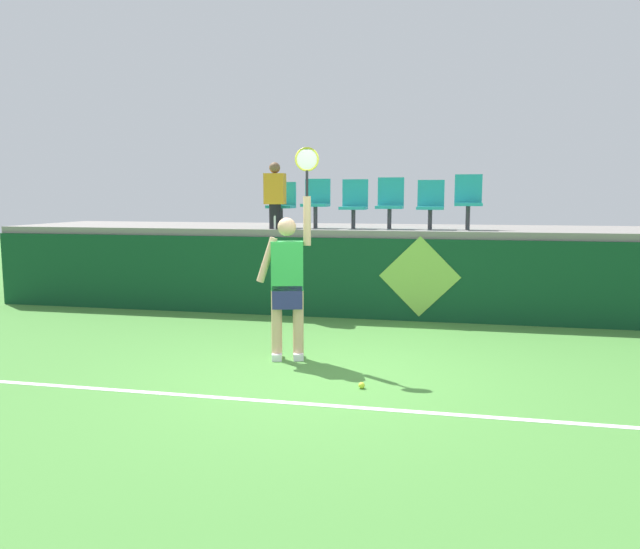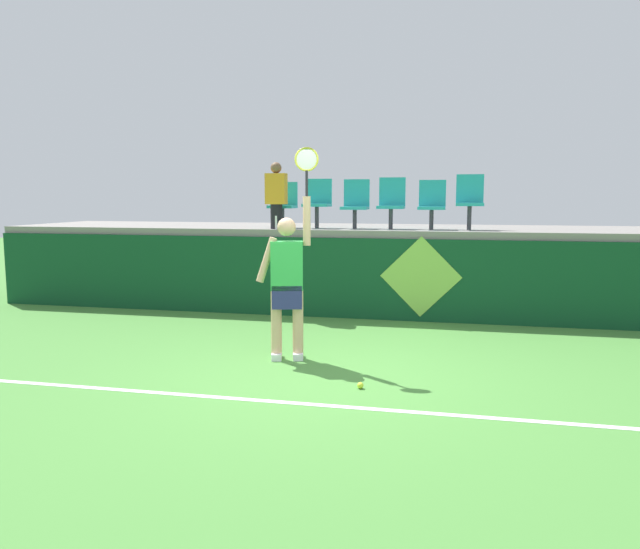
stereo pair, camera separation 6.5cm
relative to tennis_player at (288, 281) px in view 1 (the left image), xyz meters
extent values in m
plane|color=#478438|center=(0.57, -0.65, -0.96)|extent=(40.00, 40.00, 0.00)
cube|color=#0F4223|center=(0.57, 2.69, -0.31)|extent=(13.34, 0.20, 1.30)
cube|color=gray|center=(0.57, 3.92, 0.40)|extent=(13.34, 2.56, 0.12)
cube|color=white|center=(0.57, -1.54, -0.96)|extent=(12.00, 0.08, 0.01)
cube|color=white|center=(-0.13, -0.03, -0.92)|extent=(0.18, 0.28, 0.08)
cube|color=white|center=(0.12, 0.03, -0.92)|extent=(0.18, 0.28, 0.08)
cylinder|color=#DBAD84|center=(-0.13, -0.03, -0.54)|extent=(0.13, 0.13, 0.85)
cylinder|color=#DBAD84|center=(0.12, 0.03, -0.54)|extent=(0.13, 0.13, 0.85)
cube|color=navy|center=(-0.01, 0.00, -0.19)|extent=(0.40, 0.30, 0.28)
cube|color=green|center=(-0.01, 0.00, 0.18)|extent=(0.42, 0.31, 0.58)
sphere|color=#DBAD84|center=(-0.01, 0.00, 0.64)|extent=(0.22, 0.22, 0.22)
cylinder|color=#DBAD84|center=(-0.24, -0.06, 0.25)|extent=(0.27, 0.15, 0.55)
cylinder|color=#DBAD84|center=(0.23, 0.06, 0.71)|extent=(0.09, 0.09, 0.58)
cylinder|color=black|center=(0.23, 0.06, 1.15)|extent=(0.03, 0.03, 0.30)
torus|color=gold|center=(0.23, 0.06, 1.43)|extent=(0.28, 0.09, 0.28)
ellipsoid|color=silver|center=(0.23, 0.06, 1.43)|extent=(0.24, 0.08, 0.24)
sphere|color=#D1E533|center=(1.04, -0.96, -0.93)|extent=(0.07, 0.07, 0.07)
cylinder|color=white|center=(-0.98, 2.81, 0.57)|extent=(0.08, 0.08, 0.22)
cylinder|color=#38383D|center=(-0.99, 3.23, 0.63)|extent=(0.07, 0.07, 0.34)
cube|color=teal|center=(-0.99, 3.23, 0.82)|extent=(0.44, 0.42, 0.05)
cube|color=teal|center=(-0.99, 3.42, 1.05)|extent=(0.44, 0.04, 0.40)
cylinder|color=#38383D|center=(-0.38, 3.23, 0.64)|extent=(0.07, 0.07, 0.37)
cube|color=teal|center=(-0.38, 3.23, 0.85)|extent=(0.44, 0.42, 0.05)
cube|color=teal|center=(-0.38, 3.42, 1.09)|extent=(0.44, 0.04, 0.43)
cylinder|color=#38383D|center=(0.28, 3.23, 0.62)|extent=(0.07, 0.07, 0.32)
cube|color=teal|center=(0.28, 3.23, 0.81)|extent=(0.44, 0.42, 0.05)
cube|color=teal|center=(0.28, 3.42, 1.06)|extent=(0.44, 0.04, 0.46)
cylinder|color=#38383D|center=(0.89, 3.23, 0.63)|extent=(0.07, 0.07, 0.34)
cube|color=teal|center=(0.89, 3.23, 0.82)|extent=(0.44, 0.42, 0.05)
cube|color=teal|center=(0.89, 3.42, 1.08)|extent=(0.44, 0.04, 0.47)
cylinder|color=#38383D|center=(1.55, 3.23, 0.62)|extent=(0.07, 0.07, 0.32)
cube|color=teal|center=(1.55, 3.23, 0.81)|extent=(0.44, 0.42, 0.05)
cube|color=teal|center=(1.55, 3.42, 1.05)|extent=(0.44, 0.04, 0.44)
cylinder|color=#38383D|center=(2.16, 3.23, 0.65)|extent=(0.07, 0.07, 0.39)
cube|color=teal|center=(2.16, 3.23, 0.87)|extent=(0.44, 0.42, 0.05)
cube|color=teal|center=(2.16, 3.42, 1.13)|extent=(0.44, 0.04, 0.46)
cylinder|color=black|center=(-0.99, 2.87, 0.67)|extent=(0.20, 0.20, 0.41)
cube|color=orange|center=(-0.99, 2.87, 1.13)|extent=(0.34, 0.20, 0.51)
sphere|color=brown|center=(-0.99, 2.87, 1.47)|extent=(0.18, 0.18, 0.18)
cube|color=#0F4223|center=(1.44, 2.59, -0.96)|extent=(0.90, 0.01, 0.00)
plane|color=#8CC64C|center=(1.44, 2.58, -0.24)|extent=(1.27, 0.00, 1.27)
camera|label=1|loc=(1.89, -6.97, 0.99)|focal=34.22mm
camera|label=2|loc=(1.96, -6.96, 0.99)|focal=34.22mm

